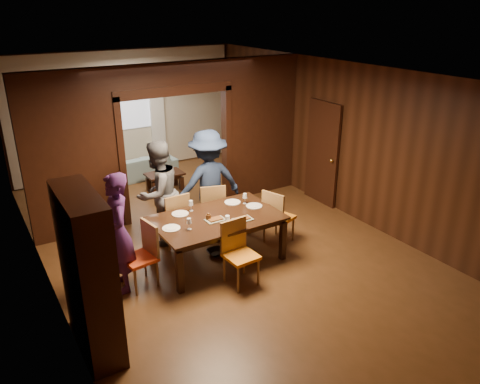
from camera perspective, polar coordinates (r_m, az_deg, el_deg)
floor at (r=8.20m, az=-2.62°, el=-6.17°), size 9.00×9.00×0.00m
ceiling at (r=7.29m, az=-3.03°, el=14.33°), size 5.50×9.00×0.02m
room_walls at (r=9.23m, az=-8.53°, el=6.97°), size 5.52×9.01×2.90m
person_purple at (r=6.79m, az=-14.67°, el=-4.90°), size 0.51×0.70×1.77m
person_grey at (r=7.97m, az=-9.94°, el=-0.16°), size 1.09×0.99×1.82m
person_navy at (r=8.23m, az=-3.87°, el=1.15°), size 1.25×0.76×1.89m
sofa at (r=11.34m, az=-12.40°, el=3.02°), size 1.88×0.86×0.54m
serving_bowl at (r=7.48m, az=-2.99°, el=-2.28°), size 0.31×0.31×0.08m
dining_table at (r=7.52m, az=-2.79°, el=-5.67°), size 1.98×1.23×0.76m
coffee_table at (r=10.47m, az=-9.14°, el=1.26°), size 0.80×0.50×0.40m
chair_left at (r=6.96m, az=-12.21°, el=-7.71°), size 0.50×0.50×0.97m
chair_right at (r=8.06m, az=4.79°, el=-2.90°), size 0.56×0.56×0.97m
chair_far_l at (r=8.02m, az=-8.14°, el=-3.19°), size 0.45×0.45×0.97m
chair_far_r at (r=8.35m, az=-3.49°, el=-1.92°), size 0.55×0.55×0.97m
chair_near at (r=6.86m, az=0.14°, el=-7.60°), size 0.47×0.47×0.97m
hutch at (r=5.71m, az=-18.04°, el=-9.46°), size 0.40×1.20×2.00m
door_right at (r=9.63m, az=10.00°, el=4.68°), size 0.06×0.90×2.10m
window_far at (r=11.53m, az=-13.76°, el=10.62°), size 1.20×0.03×1.30m
curtain_left at (r=11.38m, az=-17.09°, el=7.80°), size 0.35×0.06×2.40m
curtain_right at (r=11.83m, az=-10.03°, el=8.96°), size 0.35×0.06×2.40m
plate_left at (r=7.05m, az=-8.38°, el=-4.38°), size 0.27×0.27×0.01m
plate_far_l at (r=7.50m, az=-7.31°, el=-2.65°), size 0.27×0.27×0.01m
plate_far_r at (r=7.86m, az=-0.92°, el=-1.25°), size 0.27×0.27×0.01m
plate_right at (r=7.72m, az=1.73°, el=-1.71°), size 0.27×0.27×0.01m
plate_near at (r=7.04m, az=-1.04°, el=-4.19°), size 0.27×0.27×0.01m
platter_a at (r=7.23m, az=-3.03°, el=-3.36°), size 0.30×0.20×0.04m
platter_b at (r=7.24m, az=0.33°, el=-3.29°), size 0.30×0.20×0.04m
wineglass_left at (r=6.96m, az=-6.22°, el=-3.88°), size 0.08×0.08×0.18m
wineglass_far at (r=7.56m, az=-6.00°, el=-1.68°), size 0.08×0.08×0.18m
wineglass_right at (r=7.79m, az=0.60°, el=-0.80°), size 0.08×0.08×0.18m
tumbler at (r=7.09m, az=-1.54°, el=-3.42°), size 0.07×0.07×0.14m
condiment_jar at (r=7.24m, az=-3.87°, el=-3.03°), size 0.08×0.08×0.11m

